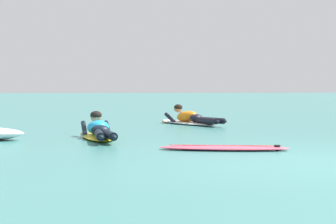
% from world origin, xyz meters
% --- Properties ---
extents(ground_plane, '(120.00, 120.00, 0.00)m').
position_xyz_m(ground_plane, '(0.00, 10.00, 0.00)').
color(ground_plane, '#387A75').
extents(surfer_near, '(0.78, 2.53, 0.55)m').
position_xyz_m(surfer_near, '(-2.85, 3.90, 0.14)').
color(surfer_near, yellow).
rests_on(surfer_near, ground).
extents(surfer_far, '(1.53, 2.48, 0.53)m').
position_xyz_m(surfer_far, '(-0.68, 7.94, 0.14)').
color(surfer_far, white).
rests_on(surfer_far, ground).
extents(drifting_surfboard, '(2.01, 0.86, 0.16)m').
position_xyz_m(drifting_surfboard, '(-0.93, 1.77, 0.03)').
color(drifting_surfboard, '#E54C66').
rests_on(drifting_surfboard, ground).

